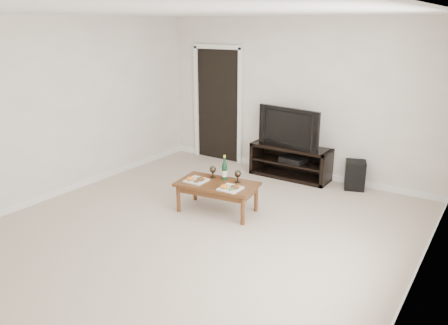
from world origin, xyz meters
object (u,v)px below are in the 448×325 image
Objects in this scene: television at (292,127)px; coffee_table at (217,197)px; media_console at (290,162)px; subwoofer at (355,175)px.

television reaches higher than coffee_table.
coffee_table is at bearing -96.95° from media_console.
media_console is 1.17× the size of television.
coffee_table is (-1.30, -1.92, -0.02)m from subwoofer.
media_console is 1.86m from coffee_table.
media_console is at bearing 83.05° from coffee_table.
television is 2.52× the size of subwoofer.
media_console is at bearing 164.19° from subwoofer.
subwoofer reaches higher than coffee_table.
media_console reaches higher than subwoofer.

